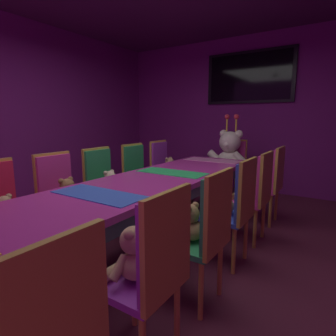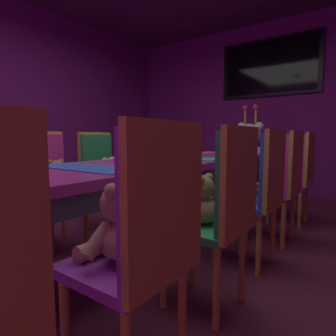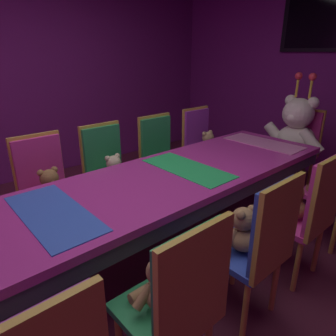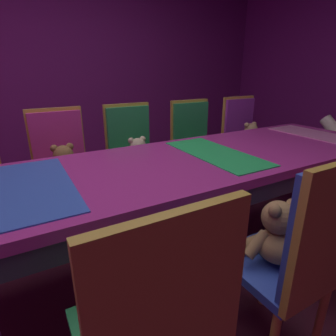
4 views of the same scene
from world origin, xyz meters
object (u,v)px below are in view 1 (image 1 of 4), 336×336
at_px(teddy_left_5, 170,168).
at_px(teddy_right_4, 244,188).
at_px(banquet_table, 141,190).
at_px(teddy_left_3, 111,184).
at_px(chair_right_5, 272,178).
at_px(king_teddy_bear, 229,154).
at_px(chair_left_2, 59,191).
at_px(chair_left_5, 162,166).
at_px(teddy_right_5, 260,177).
at_px(chair_left_4, 137,172).
at_px(chair_right_2, 208,226).
at_px(throne_chair, 233,163).
at_px(chair_right_4, 258,188).
at_px(wall_tv, 249,77).
at_px(chair_left_3, 102,181).
at_px(teddy_right_1, 133,256).
at_px(teddy_right_3, 223,201).
at_px(teddy_right_2, 189,224).
at_px(chair_right_1, 155,262).
at_px(chair_right_3, 238,202).
at_px(teddy_left_2, 68,194).
at_px(teddy_right_0, 19,335).
at_px(teddy_left_1, 5,213).

bearing_deg(teddy_left_5, teddy_right_4, -25.34).
distance_m(banquet_table, teddy_left_3, 0.75).
relative_size(chair_right_5, king_teddy_bear, 1.05).
relative_size(chair_left_2, chair_left_5, 1.00).
bearing_deg(chair_right_5, teddy_right_5, -0.00).
height_order(chair_left_4, chair_right_2, same).
bearing_deg(throne_chair, chair_right_4, 28.79).
distance_m(teddy_left_5, teddy_right_5, 1.38).
distance_m(teddy_left_5, wall_tv, 2.23).
height_order(chair_left_3, teddy_left_5, chair_left_3).
bearing_deg(king_teddy_bear, chair_left_2, -17.99).
bearing_deg(chair_right_2, teddy_right_5, -85.53).
xyz_separation_m(teddy_right_1, teddy_right_3, (0.00, 1.26, -0.01)).
bearing_deg(teddy_right_2, chair_right_1, 102.03).
bearing_deg(chair_right_3, teddy_left_3, 1.59).
distance_m(chair_left_2, teddy_right_4, 1.96).
relative_size(chair_right_1, chair_right_5, 1.00).
relative_size(banquet_table, teddy_right_5, 11.73).
relative_size(chair_left_4, teddy_right_2, 3.38).
height_order(banquet_table, throne_chair, throne_chair).
bearing_deg(banquet_table, wall_tv, 90.00).
distance_m(teddy_left_2, chair_right_4, 1.96).
bearing_deg(chair_right_4, chair_left_4, -0.10).
xyz_separation_m(teddy_left_3, chair_left_4, (-0.12, 0.64, 0.02)).
bearing_deg(banquet_table, king_teddy_bear, 90.00).
relative_size(banquet_table, teddy_right_4, 12.54).
relative_size(chair_left_5, teddy_right_3, 3.20).
relative_size(chair_left_4, king_teddy_bear, 1.05).
height_order(teddy_left_2, king_teddy_bear, king_teddy_bear).
xyz_separation_m(chair_left_2, teddy_right_3, (1.52, 0.63, -0.01)).
relative_size(teddy_left_2, chair_left_4, 0.31).
xyz_separation_m(teddy_left_3, teddy_right_0, (1.38, -1.85, -0.00)).
distance_m(chair_right_2, teddy_right_3, 0.68).
relative_size(teddy_left_1, teddy_left_3, 0.93).
bearing_deg(chair_left_3, chair_left_2, -90.69).
bearing_deg(chair_right_1, banquet_table, -48.38).
distance_m(chair_right_2, chair_right_4, 1.25).
bearing_deg(chair_left_3, chair_right_2, -20.26).
xyz_separation_m(teddy_right_2, teddy_right_4, (-0.00, 1.25, 0.00)).
distance_m(teddy_left_5, chair_right_4, 1.66).
bearing_deg(chair_left_4, chair_right_1, -48.56).
bearing_deg(chair_right_4, teddy_right_3, 75.26).
height_order(teddy_left_3, teddy_left_5, teddy_left_5).
xyz_separation_m(teddy_right_0, teddy_right_4, (0.00, 2.49, 0.01)).
bearing_deg(teddy_right_5, teddy_left_2, 53.46).
relative_size(banquet_table, chair_right_4, 3.86).
bearing_deg(teddy_left_2, chair_right_2, -1.14).
relative_size(teddy_right_1, teddy_right_5, 1.01).
relative_size(chair_left_4, throne_chair, 1.00).
relative_size(chair_left_3, teddy_right_1, 3.02).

